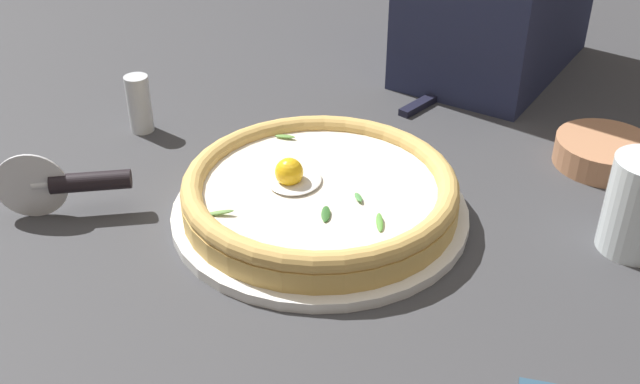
{
  "coord_description": "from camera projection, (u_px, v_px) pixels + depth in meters",
  "views": [
    {
      "loc": [
        -0.73,
        -0.18,
        0.49
      ],
      "look_at": [
        -0.04,
        -0.01,
        0.03
      ],
      "focal_mm": 42.63,
      "sensor_mm": 36.0,
      "label": 1
    }
  ],
  "objects": [
    {
      "name": "table_knife",
      "position": [
        436.0,
        96.0,
        1.12
      ],
      "size": [
        0.22,
        0.13,
        0.01
      ],
      "color": "silver",
      "rests_on": "ground"
    },
    {
      "name": "drinking_glass",
      "position": [
        639.0,
        211.0,
        0.79
      ],
      "size": [
        0.07,
        0.07,
        0.11
      ],
      "color": "silver",
      "rests_on": "ground"
    },
    {
      "name": "pepper_shaker",
      "position": [
        139.0,
        104.0,
        1.02
      ],
      "size": [
        0.03,
        0.03,
        0.08
      ],
      "primitive_type": "cylinder",
      "color": "silver",
      "rests_on": "ground"
    },
    {
      "name": "ground_plane",
      "position": [
        317.0,
        206.0,
        0.91
      ],
      "size": [
        2.4,
        2.4,
        0.03
      ],
      "primitive_type": "cube",
      "color": "#38393C",
      "rests_on": "ground"
    },
    {
      "name": "pizza",
      "position": [
        320.0,
        191.0,
        0.85
      ],
      "size": [
        0.31,
        0.31,
        0.06
      ],
      "color": "tan",
      "rests_on": "pizza_plate"
    },
    {
      "name": "pizza_cutter",
      "position": [
        72.0,
        183.0,
        0.85
      ],
      "size": [
        0.07,
        0.14,
        0.08
      ],
      "color": "silver",
      "rests_on": "ground"
    },
    {
      "name": "side_bowl",
      "position": [
        604.0,
        152.0,
        0.95
      ],
      "size": [
        0.12,
        0.12,
        0.03
      ],
      "primitive_type": "cylinder",
      "color": "#B37954",
      "rests_on": "ground"
    },
    {
      "name": "pizza_plate",
      "position": [
        320.0,
        211.0,
        0.86
      ],
      "size": [
        0.33,
        0.33,
        0.01
      ],
      "primitive_type": "cylinder",
      "color": "white",
      "rests_on": "ground"
    }
  ]
}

